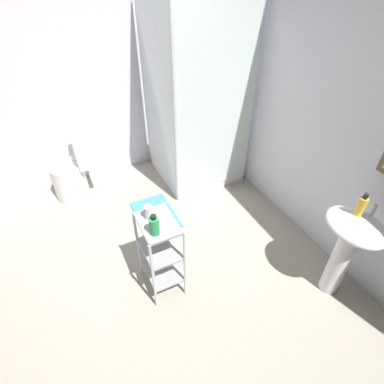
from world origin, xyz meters
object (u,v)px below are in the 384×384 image
at_px(shower_stall, 192,145).
at_px(body_wash_bottle_green, 154,226).
at_px(bath_mat, 155,214).
at_px(rinse_cup, 148,212).
at_px(hand_soap_bottle, 361,206).
at_px(pedestal_sink, 349,242).
at_px(toilet, 73,172).
at_px(storage_cart, 160,250).

distance_m(shower_stall, body_wash_bottle_green, 1.74).
bearing_deg(body_wash_bottle_green, bath_mat, 162.21).
bearing_deg(rinse_cup, bath_mat, 159.73).
distance_m(hand_soap_bottle, body_wash_bottle_green, 1.45).
relative_size(pedestal_sink, bath_mat, 1.35).
bearing_deg(bath_mat, toilet, -137.80).
bearing_deg(storage_cart, shower_stall, 144.65).
distance_m(shower_stall, pedestal_sink, 2.01).
bearing_deg(bath_mat, body_wash_bottle_green, -17.79).
distance_m(body_wash_bottle_green, rinse_cup, 0.17).
bearing_deg(pedestal_sink, rinse_cup, -120.10).
bearing_deg(bath_mat, shower_stall, 124.14).
relative_size(shower_stall, pedestal_sink, 2.47).
bearing_deg(shower_stall, rinse_cup, -38.10).
height_order(pedestal_sink, hand_soap_bottle, hand_soap_bottle).
xyz_separation_m(pedestal_sink, toilet, (-2.28, -1.70, -0.26)).
xyz_separation_m(rinse_cup, bath_mat, (-0.77, 0.28, -0.78)).
bearing_deg(toilet, shower_stall, 77.79).
distance_m(pedestal_sink, toilet, 2.85).
height_order(toilet, bath_mat, toilet).
height_order(shower_stall, storage_cart, shower_stall).
bearing_deg(body_wash_bottle_green, toilet, -167.16).
relative_size(storage_cart, body_wash_bottle_green, 4.41).
distance_m(shower_stall, storage_cart, 1.60).
bearing_deg(hand_soap_bottle, storage_cart, -115.84).
xyz_separation_m(storage_cart, hand_soap_bottle, (0.63, 1.30, 0.46)).
xyz_separation_m(pedestal_sink, rinse_cup, (-0.75, -1.30, 0.21)).
distance_m(shower_stall, hand_soap_bottle, 2.01).
xyz_separation_m(shower_stall, hand_soap_bottle, (1.93, 0.37, 0.43)).
xyz_separation_m(toilet, storage_cart, (1.60, 0.44, 0.12)).
distance_m(storage_cart, rinse_cup, 0.37).
relative_size(shower_stall, toilet, 2.63).
bearing_deg(pedestal_sink, toilet, -143.25).
height_order(pedestal_sink, toilet, pedestal_sink).
height_order(pedestal_sink, body_wash_bottle_green, body_wash_bottle_green).
bearing_deg(shower_stall, hand_soap_bottle, 10.84).
bearing_deg(hand_soap_bottle, shower_stall, -169.16).
bearing_deg(storage_cart, toilet, -164.65).
height_order(storage_cart, rinse_cup, rinse_cup).
height_order(pedestal_sink, bath_mat, pedestal_sink).
bearing_deg(rinse_cup, storage_cart, 25.74).
bearing_deg(toilet, hand_soap_bottle, 37.91).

